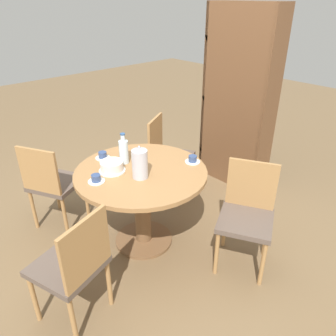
{
  "coord_description": "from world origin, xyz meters",
  "views": [
    {
      "loc": [
        1.91,
        -1.46,
        2.05
      ],
      "look_at": [
        0.0,
        0.31,
        0.66
      ],
      "focal_mm": 35.0,
      "sensor_mm": 36.0,
      "label": 1
    }
  ],
  "objects_px": {
    "water_bottle": "(124,151)",
    "cup_c": "(193,160)",
    "chair_b": "(52,182)",
    "chair_c": "(74,265)",
    "bookshelf": "(237,104)",
    "chair_a": "(167,154)",
    "cup_b": "(103,156)",
    "cup_a": "(96,179)",
    "coffee_pot": "(140,163)",
    "cake_main": "(112,167)",
    "chair_d": "(247,213)"
  },
  "relations": [
    {
      "from": "bookshelf",
      "to": "chair_a",
      "type": "bearing_deg",
      "value": 68.1
    },
    {
      "from": "chair_d",
      "to": "bookshelf",
      "type": "height_order",
      "value": "bookshelf"
    },
    {
      "from": "chair_b",
      "to": "chair_c",
      "type": "height_order",
      "value": "same"
    },
    {
      "from": "chair_b",
      "to": "cake_main",
      "type": "bearing_deg",
      "value": 177.37
    },
    {
      "from": "chair_c",
      "to": "coffee_pot",
      "type": "bearing_deg",
      "value": -179.9
    },
    {
      "from": "coffee_pot",
      "to": "cake_main",
      "type": "bearing_deg",
      "value": -155.2
    },
    {
      "from": "chair_c",
      "to": "chair_d",
      "type": "height_order",
      "value": "same"
    },
    {
      "from": "water_bottle",
      "to": "cup_c",
      "type": "relative_size",
      "value": 2.06
    },
    {
      "from": "chair_a",
      "to": "cup_b",
      "type": "bearing_deg",
      "value": 156.03
    },
    {
      "from": "chair_c",
      "to": "chair_b",
      "type": "bearing_deg",
      "value": -126.23
    },
    {
      "from": "water_bottle",
      "to": "cup_c",
      "type": "height_order",
      "value": "water_bottle"
    },
    {
      "from": "cup_b",
      "to": "cup_c",
      "type": "xyz_separation_m",
      "value": [
        0.6,
        0.53,
        0.0
      ]
    },
    {
      "from": "cup_b",
      "to": "coffee_pot",
      "type": "bearing_deg",
      "value": 3.88
    },
    {
      "from": "coffee_pot",
      "to": "cup_b",
      "type": "relative_size",
      "value": 2.07
    },
    {
      "from": "chair_d",
      "to": "cup_a",
      "type": "xyz_separation_m",
      "value": [
        -0.85,
        -0.85,
        0.29
      ]
    },
    {
      "from": "chair_a",
      "to": "water_bottle",
      "type": "xyz_separation_m",
      "value": [
        0.28,
        -0.77,
        0.37
      ]
    },
    {
      "from": "coffee_pot",
      "to": "cup_a",
      "type": "relative_size",
      "value": 2.07
    },
    {
      "from": "cup_a",
      "to": "cup_b",
      "type": "xyz_separation_m",
      "value": [
        -0.32,
        0.27,
        0.0
      ]
    },
    {
      "from": "bookshelf",
      "to": "cup_c",
      "type": "bearing_deg",
      "value": 108.53
    },
    {
      "from": "water_bottle",
      "to": "cake_main",
      "type": "bearing_deg",
      "value": -70.75
    },
    {
      "from": "chair_c",
      "to": "water_bottle",
      "type": "height_order",
      "value": "water_bottle"
    },
    {
      "from": "bookshelf",
      "to": "coffee_pot",
      "type": "xyz_separation_m",
      "value": [
        0.26,
        -1.6,
        -0.09
      ]
    },
    {
      "from": "bookshelf",
      "to": "water_bottle",
      "type": "distance_m",
      "value": 1.54
    },
    {
      "from": "water_bottle",
      "to": "chair_b",
      "type": "bearing_deg",
      "value": -141.14
    },
    {
      "from": "bookshelf",
      "to": "cup_a",
      "type": "bearing_deg",
      "value": 92.69
    },
    {
      "from": "chair_b",
      "to": "cake_main",
      "type": "xyz_separation_m",
      "value": [
        0.62,
        0.28,
        0.31
      ]
    },
    {
      "from": "chair_d",
      "to": "coffee_pot",
      "type": "bearing_deg",
      "value": -169.1
    },
    {
      "from": "chair_b",
      "to": "coffee_pot",
      "type": "bearing_deg",
      "value": 177.44
    },
    {
      "from": "cup_c",
      "to": "bookshelf",
      "type": "bearing_deg",
      "value": 108.53
    },
    {
      "from": "chair_c",
      "to": "bookshelf",
      "type": "xyz_separation_m",
      "value": [
        -0.51,
        2.36,
        0.48
      ]
    },
    {
      "from": "chair_d",
      "to": "water_bottle",
      "type": "xyz_separation_m",
      "value": [
        -0.97,
        -0.49,
        0.37
      ]
    },
    {
      "from": "water_bottle",
      "to": "cup_b",
      "type": "bearing_deg",
      "value": -155.43
    },
    {
      "from": "bookshelf",
      "to": "cup_b",
      "type": "relative_size",
      "value": 15.01
    },
    {
      "from": "water_bottle",
      "to": "cup_a",
      "type": "bearing_deg",
      "value": -71.46
    },
    {
      "from": "chair_b",
      "to": "cup_a",
      "type": "xyz_separation_m",
      "value": [
        0.68,
        0.09,
        0.29
      ]
    },
    {
      "from": "cup_a",
      "to": "water_bottle",
      "type": "bearing_deg",
      "value": 108.54
    },
    {
      "from": "coffee_pot",
      "to": "cup_b",
      "type": "bearing_deg",
      "value": -176.12
    },
    {
      "from": "chair_c",
      "to": "cup_c",
      "type": "distance_m",
      "value": 1.3
    },
    {
      "from": "chair_c",
      "to": "water_bottle",
      "type": "distance_m",
      "value": 1.05
    },
    {
      "from": "coffee_pot",
      "to": "cup_a",
      "type": "height_order",
      "value": "coffee_pot"
    },
    {
      "from": "bookshelf",
      "to": "cup_b",
      "type": "xyz_separation_m",
      "value": [
        -0.23,
        -1.63,
        -0.19
      ]
    },
    {
      "from": "cup_a",
      "to": "coffee_pot",
      "type": "bearing_deg",
      "value": 59.66
    },
    {
      "from": "chair_a",
      "to": "bookshelf",
      "type": "distance_m",
      "value": 0.96
    },
    {
      "from": "chair_c",
      "to": "chair_d",
      "type": "distance_m",
      "value": 1.38
    },
    {
      "from": "chair_a",
      "to": "chair_b",
      "type": "distance_m",
      "value": 1.25
    },
    {
      "from": "water_bottle",
      "to": "cup_b",
      "type": "xyz_separation_m",
      "value": [
        -0.2,
        -0.09,
        -0.09
      ]
    },
    {
      "from": "cup_b",
      "to": "cup_a",
      "type": "bearing_deg",
      "value": -39.73
    },
    {
      "from": "cake_main",
      "to": "cup_b",
      "type": "relative_size",
      "value": 1.66
    },
    {
      "from": "chair_b",
      "to": "water_bottle",
      "type": "relative_size",
      "value": 3.24
    },
    {
      "from": "chair_a",
      "to": "chair_b",
      "type": "xyz_separation_m",
      "value": [
        -0.28,
        -1.21,
        0.0
      ]
    }
  ]
}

